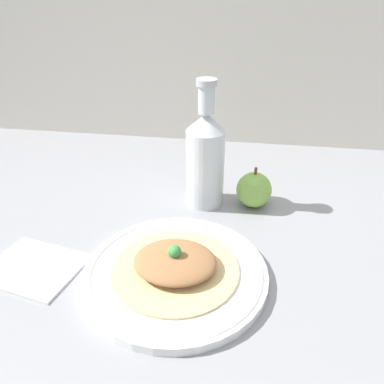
{
  "coord_description": "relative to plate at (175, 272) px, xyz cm",
  "views": [
    {
      "loc": [
        6.01,
        -51.12,
        42.31
      ],
      "look_at": [
        -2.65,
        5.44,
        9.14
      ],
      "focal_mm": 35.0,
      "sensor_mm": 36.0,
      "label": 1
    }
  ],
  "objects": [
    {
      "name": "ground_plane",
      "position": [
        3.54,
        6.49,
        -2.96
      ],
      "size": [
        180.0,
        110.0,
        4.0
      ],
      "primitive_type": "cube",
      "color": "gray"
    },
    {
      "name": "apple",
      "position": [
        12.09,
        24.07,
        2.75
      ],
      "size": [
        7.41,
        7.41,
        8.82
      ],
      "color": "#84B74C",
      "rests_on": "ground_plane"
    },
    {
      "name": "plate",
      "position": [
        0.0,
        0.0,
        0.0
      ],
      "size": [
        29.65,
        29.65,
        1.81
      ],
      "color": "white",
      "rests_on": "ground_plane"
    },
    {
      "name": "plated_food",
      "position": [
        -0.0,
        -0.0,
        1.85
      ],
      "size": [
        20.46,
        20.46,
        4.73
      ],
      "color": "#D6BC7F",
      "rests_on": "plate"
    },
    {
      "name": "napkin",
      "position": [
        -23.71,
        -1.62,
        -0.56
      ],
      "size": [
        16.89,
        14.48,
        0.8
      ],
      "color": "white",
      "rests_on": "ground_plane"
    },
    {
      "name": "cider_bottle",
      "position": [
        1.79,
        23.87,
        9.62
      ],
      "size": [
        7.86,
        7.86,
        26.1
      ],
      "color": "silver",
      "rests_on": "ground_plane"
    }
  ]
}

